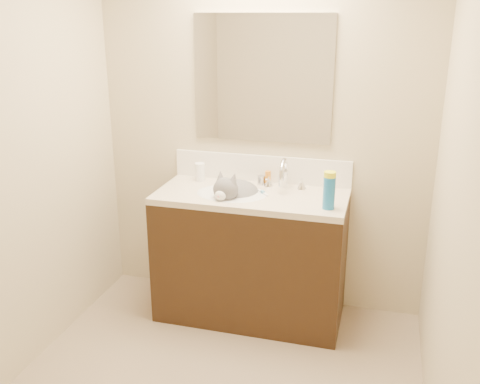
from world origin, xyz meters
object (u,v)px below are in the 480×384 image
Objects in this scene: basin at (232,204)px; faucet at (284,176)px; cat at (235,196)px; vanity_cabinet at (251,258)px; pill_bottle at (200,172)px; silver_jar at (261,180)px; spray_can at (329,193)px; amber_bottle at (268,178)px.

faucet reaches higher than basin.
vanity_cabinet is at bearing 13.22° from cat.
pill_bottle reaches higher than basin.
basin is 0.05m from cat.
silver_jar is 0.32× the size of spray_can.
faucet is 0.42m from spray_can.
spray_can is (0.48, -0.34, 0.07)m from silver_jar.
basin reaches higher than vanity_cabinet.
spray_can is at bearing -19.41° from pill_bottle.
vanity_cabinet is 6.30× the size of spray_can.
faucet is (0.18, 0.14, 0.54)m from vanity_cabinet.
silver_jar is 0.59m from spray_can.
vanity_cabinet is 9.95× the size of pill_bottle.
faucet is 0.34m from cat.
basin is 0.38m from faucet.
amber_bottle is at bearing 153.35° from faucet.
basin is 0.31m from amber_bottle.
basin is at bearing -106.70° from cat.
vanity_cabinet is at bearing -23.25° from pill_bottle.
vanity_cabinet is at bearing 163.84° from spray_can.
faucet reaches higher than pill_bottle.
vanity_cabinet is 2.73× the size of cat.
silver_jar is (0.42, 0.02, -0.03)m from pill_bottle.
spray_can is at bearing -10.48° from basin.
cat is at bearing -178.99° from vanity_cabinet.
spray_can is at bearing -35.32° from silver_jar.
spray_can reaches higher than silver_jar.
pill_bottle is (-0.28, 0.20, 0.13)m from basin.
faucet is at bearing -3.54° from pill_bottle.
silver_jar is (0.02, 0.20, 0.48)m from vanity_cabinet.
vanity_cabinet is 2.67× the size of basin.
silver_jar is at bearing 144.68° from spray_can.
basin is at bearing -35.68° from pill_bottle.
silver_jar is at bearing 85.05° from vanity_cabinet.
amber_bottle reaches higher than basin.
faucet is 4.65× the size of silver_jar.
cat reaches higher than basin.
faucet is at bearing 37.29° from vanity_cabinet.
cat is 0.27m from amber_bottle.
pill_bottle is at bearing 144.32° from basin.
pill_bottle is (-0.30, 0.18, 0.09)m from cat.
vanity_cabinet is 0.67m from pill_bottle.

